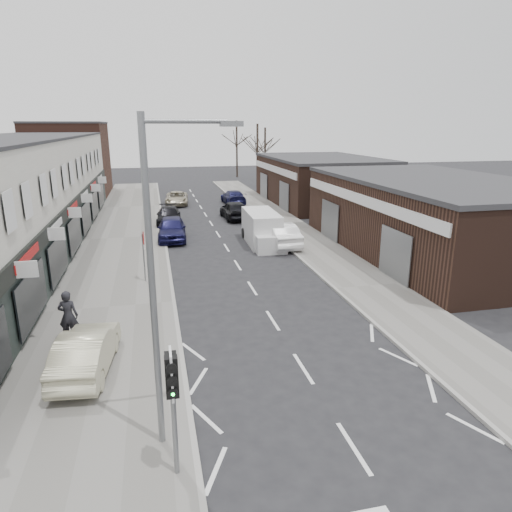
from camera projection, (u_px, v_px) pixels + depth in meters
ground at (325, 402)px, 13.39m from camera, size 160.00×160.00×0.00m
pavement_left at (124, 238)px, 32.55m from camera, size 5.50×64.00×0.12m
pavement_right at (292, 230)px, 35.21m from camera, size 3.50×64.00×0.12m
shop_terrace_left at (3, 198)px, 27.81m from camera, size 8.00×41.00×7.10m
brick_block_far at (70, 160)px, 51.58m from camera, size 8.00×10.00×8.00m
right_unit_near at (433, 218)px, 28.54m from camera, size 10.00×18.00×4.50m
right_unit_far at (320, 181)px, 47.28m from camera, size 10.00×16.00×4.50m
tree_far_a at (257, 187)px, 60.28m from camera, size 3.60×3.60×8.00m
tree_far_b at (265, 181)px, 66.44m from camera, size 3.60×3.60×7.50m
tree_far_c at (237, 177)px, 71.42m from camera, size 3.60×3.60×8.50m
traffic_light at (172, 385)px, 9.90m from camera, size 0.28×0.60×3.10m
street_lamp at (159, 272)px, 10.40m from camera, size 2.23×0.22×8.00m
warning_sign at (144, 242)px, 22.93m from camera, size 0.12×0.80×2.70m
white_van at (262, 229)px, 31.01m from camera, size 2.13×5.67×2.19m
sedan_on_pavement at (86, 351)px, 14.72m from camera, size 1.90×4.38×1.40m
pedestrian at (68, 316)px, 16.75m from camera, size 0.77×0.57×1.95m
parked_car_left_a at (172, 229)px, 32.14m from camera, size 2.17×4.87×1.63m
parked_car_left_b at (169, 216)px, 37.35m from camera, size 2.18×4.82×1.37m
parked_car_left_c at (177, 198)px, 46.43m from camera, size 2.55×4.90×1.32m
parked_car_right_a at (279, 234)px, 30.45m from camera, size 1.95×5.01×1.63m
parked_car_right_b at (234, 210)px, 39.29m from camera, size 2.14×4.80×1.60m
parked_car_right_c at (233, 197)px, 46.87m from camera, size 2.11×4.92×1.41m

